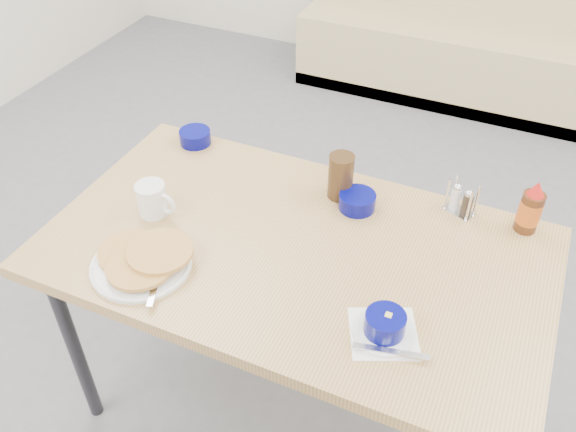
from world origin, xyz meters
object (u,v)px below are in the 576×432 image
at_px(dining_table, 295,262).
at_px(amber_tumbler, 341,176).
at_px(grits_setting, 385,326).
at_px(syrup_bottle, 530,209).
at_px(butter_bowl, 357,201).
at_px(coffee_mug, 153,199).
at_px(condiment_caddy, 461,202).
at_px(booth_bench, 460,38).
at_px(creamer_bowl, 195,137).
at_px(pancake_plate, 143,261).

height_order(dining_table, amber_tumbler, amber_tumbler).
distance_m(grits_setting, syrup_bottle, 0.59).
bearing_deg(amber_tumbler, butter_bowl, -26.95).
xyz_separation_m(grits_setting, butter_bowl, (-0.22, 0.43, -0.00)).
distance_m(coffee_mug, syrup_bottle, 1.08).
relative_size(grits_setting, condiment_caddy, 2.12).
xyz_separation_m(booth_bench, creamer_bowl, (-0.52, -2.19, 0.43)).
distance_m(coffee_mug, amber_tumbler, 0.56).
bearing_deg(booth_bench, amber_tumbler, -89.17).
relative_size(coffee_mug, syrup_bottle, 0.77).
height_order(creamer_bowl, butter_bowl, butter_bowl).
xyz_separation_m(coffee_mug, grits_setting, (0.76, -0.16, -0.02)).
relative_size(pancake_plate, syrup_bottle, 1.61).
distance_m(amber_tumbler, syrup_bottle, 0.55).
xyz_separation_m(creamer_bowl, condiment_caddy, (0.91, 0.00, 0.01)).
height_order(pancake_plate, creamer_bowl, same).
xyz_separation_m(butter_bowl, condiment_caddy, (0.28, 0.11, 0.01)).
bearing_deg(coffee_mug, dining_table, 4.45).
bearing_deg(amber_tumbler, booth_bench, 90.83).
xyz_separation_m(grits_setting, syrup_bottle, (0.26, 0.53, 0.04)).
height_order(booth_bench, creamer_bowl, booth_bench).
distance_m(pancake_plate, condiment_caddy, 0.93).
relative_size(dining_table, syrup_bottle, 8.34).
xyz_separation_m(creamer_bowl, butter_bowl, (0.62, -0.11, 0.00)).
height_order(pancake_plate, butter_bowl, butter_bowl).
height_order(booth_bench, butter_bowl, booth_bench).
height_order(dining_table, grits_setting, grits_setting).
relative_size(pancake_plate, coffee_mug, 2.08).
distance_m(coffee_mug, creamer_bowl, 0.38).
xyz_separation_m(creamer_bowl, syrup_bottle, (1.10, 0.00, 0.05)).
distance_m(dining_table, butter_bowl, 0.27).
bearing_deg(syrup_bottle, amber_tumbler, -172.43).
bearing_deg(condiment_caddy, booth_bench, 122.78).
height_order(dining_table, coffee_mug, coffee_mug).
distance_m(pancake_plate, syrup_bottle, 1.08).
bearing_deg(condiment_caddy, butter_bowl, -136.64).
distance_m(booth_bench, coffee_mug, 2.65).
bearing_deg(amber_tumbler, syrup_bottle, 7.57).
bearing_deg(butter_bowl, dining_table, -113.37).
xyz_separation_m(creamer_bowl, amber_tumbler, (0.55, -0.07, 0.05)).
distance_m(grits_setting, creamer_bowl, 1.00).
bearing_deg(creamer_bowl, syrup_bottle, 0.00).
relative_size(creamer_bowl, amber_tumbler, 0.74).
relative_size(booth_bench, condiment_caddy, 17.60).
relative_size(butter_bowl, syrup_bottle, 0.66).
height_order(grits_setting, creamer_bowl, grits_setting).
distance_m(booth_bench, syrup_bottle, 2.32).
distance_m(booth_bench, condiment_caddy, 2.27).
relative_size(booth_bench, pancake_plate, 7.03).
relative_size(pancake_plate, butter_bowl, 2.46).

